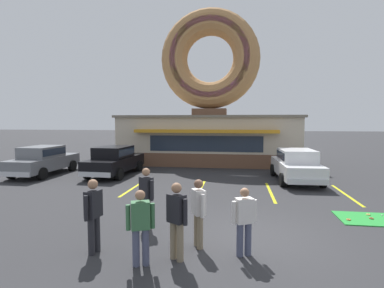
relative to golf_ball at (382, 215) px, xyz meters
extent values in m
plane|color=#2D2D30|center=(-4.09, -2.18, -0.05)|extent=(160.00, 160.00, 0.00)
cube|color=brown|center=(-6.54, 11.82, 0.40)|extent=(12.00, 6.00, 0.90)
cube|color=beige|center=(-6.54, 11.82, 2.00)|extent=(12.00, 6.00, 2.30)
cube|color=slate|center=(-6.54, 11.82, 3.23)|extent=(12.30, 6.30, 0.16)
cube|color=orange|center=(-6.54, 8.52, 2.30)|extent=(9.00, 0.60, 0.20)
cube|color=#232D3D|center=(-6.54, 8.80, 1.50)|extent=(7.20, 0.03, 1.00)
cube|color=brown|center=(-6.54, 11.82, 3.56)|extent=(2.40, 1.80, 0.50)
torus|color=#B27F4C|center=(-6.54, 11.82, 7.36)|extent=(7.10, 1.90, 7.10)
torus|color=#D8728C|center=(-6.54, 11.39, 7.36)|extent=(6.25, 1.05, 6.24)
torus|color=brown|center=(-0.45, -0.35, 0.00)|extent=(0.13, 0.13, 0.04)
torus|color=#D17F47|center=(-1.19, -0.59, 0.00)|extent=(0.13, 0.13, 0.04)
torus|color=#E5C666|center=(-0.39, 0.03, 0.00)|extent=(0.13, 0.13, 0.04)
sphere|color=white|center=(0.00, 0.00, 0.00)|extent=(0.04, 0.04, 0.04)
cube|color=silver|center=(-1.64, 5.34, 0.61)|extent=(1.94, 4.47, 0.68)
cube|color=silver|center=(-1.63, 5.19, 1.25)|extent=(1.65, 2.16, 0.60)
cube|color=#232D3D|center=(-1.63, 5.19, 1.27)|extent=(1.67, 2.08, 0.36)
cube|color=silver|center=(-1.73, 7.56, 0.37)|extent=(1.67, 0.17, 0.24)
cube|color=silver|center=(-1.55, 3.11, 0.37)|extent=(1.67, 0.17, 0.24)
cylinder|color=black|center=(-2.58, 6.66, 0.27)|extent=(0.25, 0.65, 0.64)
cylinder|color=black|center=(-0.82, 6.73, 0.27)|extent=(0.25, 0.65, 0.64)
cylinder|color=black|center=(-2.46, 3.94, 0.27)|extent=(0.25, 0.65, 0.64)
cylinder|color=black|center=(-0.70, 4.01, 0.27)|extent=(0.25, 0.65, 0.64)
cube|color=slate|center=(-15.16, 5.09, 0.61)|extent=(1.82, 4.42, 0.68)
cube|color=slate|center=(-15.16, 4.94, 1.25)|extent=(1.59, 2.12, 0.60)
cube|color=#232D3D|center=(-15.16, 4.94, 1.27)|extent=(1.61, 2.04, 0.36)
cube|color=silver|center=(-15.13, 7.32, 0.37)|extent=(1.67, 0.12, 0.24)
cube|color=silver|center=(-15.19, 2.86, 0.37)|extent=(1.67, 0.12, 0.24)
cylinder|color=black|center=(-16.02, 6.46, 0.27)|extent=(0.23, 0.64, 0.64)
cylinder|color=black|center=(-14.26, 6.44, 0.27)|extent=(0.23, 0.64, 0.64)
cylinder|color=black|center=(-16.06, 3.73, 0.27)|extent=(0.23, 0.64, 0.64)
cylinder|color=black|center=(-14.30, 3.71, 0.27)|extent=(0.23, 0.64, 0.64)
cube|color=black|center=(-11.21, 5.61, 0.61)|extent=(1.96, 4.48, 0.68)
cube|color=black|center=(-11.22, 5.46, 1.25)|extent=(1.66, 2.17, 0.60)
cube|color=#232D3D|center=(-11.22, 5.46, 1.27)|extent=(1.68, 2.09, 0.36)
cube|color=silver|center=(-11.11, 7.84, 0.37)|extent=(1.67, 0.18, 0.24)
cube|color=silver|center=(-11.32, 3.38, 0.37)|extent=(1.67, 0.18, 0.24)
cylinder|color=black|center=(-12.03, 7.01, 0.27)|extent=(0.25, 0.65, 0.64)
cylinder|color=black|center=(-10.27, 6.93, 0.27)|extent=(0.25, 0.65, 0.64)
cylinder|color=black|center=(-12.16, 4.29, 0.27)|extent=(0.25, 0.65, 0.64)
cylinder|color=black|center=(-10.40, 4.21, 0.27)|extent=(0.25, 0.65, 0.64)
cylinder|color=slate|center=(-6.94, -2.12, 0.37)|extent=(0.15, 0.15, 0.84)
cylinder|color=slate|center=(-7.10, -1.99, 0.37)|extent=(0.15, 0.15, 0.84)
cube|color=black|center=(-7.02, -2.05, 1.09)|extent=(0.45, 0.42, 0.61)
cylinder|color=black|center=(-6.82, -2.21, 1.06)|extent=(0.10, 0.10, 0.56)
cylinder|color=black|center=(-7.22, -1.90, 1.06)|extent=(0.10, 0.10, 0.56)
sphere|color=#9E7051|center=(-7.02, -2.05, 1.54)|extent=(0.22, 0.22, 0.22)
cylinder|color=#7F7056|center=(-5.47, -3.01, 0.35)|extent=(0.15, 0.15, 0.81)
cylinder|color=#7F7056|center=(-5.37, -3.18, 0.35)|extent=(0.15, 0.15, 0.81)
cube|color=silver|center=(-5.42, -3.09, 1.05)|extent=(0.39, 0.45, 0.59)
cylinder|color=silver|center=(-5.54, -2.87, 1.02)|extent=(0.10, 0.10, 0.54)
cylinder|color=silver|center=(-5.30, -3.31, 1.02)|extent=(0.10, 0.10, 0.54)
sphere|color=brown|center=(-5.42, -3.09, 1.48)|extent=(0.22, 0.22, 0.22)
cylinder|color=#474C66|center=(-4.44, -3.44, 0.33)|extent=(0.15, 0.15, 0.76)
cylinder|color=#474C66|center=(-4.26, -3.35, 0.33)|extent=(0.15, 0.15, 0.76)
cube|color=silver|center=(-4.35, -3.39, 0.98)|extent=(0.45, 0.38, 0.55)
cylinder|color=silver|center=(-4.58, -3.50, 0.95)|extent=(0.10, 0.10, 0.51)
cylinder|color=silver|center=(-4.12, -3.29, 0.95)|extent=(0.10, 0.10, 0.51)
sphere|color=#9E7051|center=(-4.35, -3.39, 1.39)|extent=(0.20, 0.20, 0.20)
cylinder|color=#232328|center=(-7.74, -3.87, 0.37)|extent=(0.15, 0.15, 0.84)
cylinder|color=#232328|center=(-7.71, -3.67, 0.37)|extent=(0.15, 0.15, 0.84)
cube|color=black|center=(-7.73, -3.77, 1.09)|extent=(0.30, 0.42, 0.61)
cylinder|color=black|center=(-7.77, -4.02, 1.06)|extent=(0.10, 0.10, 0.56)
cylinder|color=black|center=(-7.68, -3.52, 1.06)|extent=(0.10, 0.10, 0.56)
sphere|color=#9E7051|center=(-7.73, -3.77, 1.54)|extent=(0.22, 0.22, 0.22)
cylinder|color=#474C66|center=(-6.58, -4.21, 0.34)|extent=(0.15, 0.15, 0.78)
cylinder|color=#474C66|center=(-6.39, -4.14, 0.34)|extent=(0.15, 0.15, 0.78)
cube|color=#386B42|center=(-6.49, -4.18, 1.02)|extent=(0.44, 0.36, 0.57)
cylinder|color=#386B42|center=(-6.72, -4.27, 0.99)|extent=(0.10, 0.10, 0.53)
cylinder|color=#386B42|center=(-6.25, -4.08, 0.99)|extent=(0.10, 0.10, 0.53)
sphere|color=#9E7051|center=(-6.49, -4.18, 1.44)|extent=(0.21, 0.21, 0.21)
cylinder|color=#7F7056|center=(-5.71, -3.87, 0.37)|extent=(0.15, 0.15, 0.83)
cylinder|color=#7F7056|center=(-5.88, -3.76, 0.37)|extent=(0.15, 0.15, 0.83)
cube|color=black|center=(-5.80, -3.81, 1.09)|extent=(0.45, 0.40, 0.61)
cylinder|color=black|center=(-5.59, -3.95, 1.06)|extent=(0.10, 0.10, 0.56)
cylinder|color=black|center=(-6.01, -3.68, 1.06)|extent=(0.10, 0.10, 0.56)
sphere|color=#9E7051|center=(-5.80, -3.81, 1.54)|extent=(0.22, 0.22, 0.22)
cylinder|color=#232833|center=(-13.05, 8.79, 0.42)|extent=(0.56, 0.56, 0.95)
torus|color=black|center=(-13.05, 8.79, 0.90)|extent=(0.57, 0.57, 0.05)
cube|color=yellow|center=(-9.12, 2.82, -0.05)|extent=(0.12, 3.60, 0.01)
cube|color=yellow|center=(-6.12, 2.82, -0.05)|extent=(0.12, 3.60, 0.01)
cube|color=yellow|center=(-3.12, 2.82, -0.05)|extent=(0.12, 3.60, 0.01)
cube|color=yellow|center=(-0.12, 2.82, -0.05)|extent=(0.12, 3.60, 0.01)
camera|label=1|loc=(-4.52, -9.98, 2.98)|focal=28.00mm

